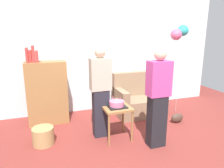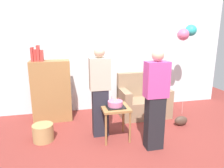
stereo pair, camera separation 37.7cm
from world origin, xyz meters
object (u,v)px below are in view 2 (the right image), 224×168
person_blowing_candles (100,92)px  balloon_bunch (187,33)px  birthday_cake (115,104)px  wicker_basket (43,133)px  bookshelf (51,90)px  person_holding_cake (155,100)px  handbag (181,121)px  couch (143,100)px  side_table (115,112)px

person_blowing_candles → balloon_bunch: 2.38m
birthday_cake → wicker_basket: birthday_cake is taller
birthday_cake → balloon_bunch: (1.81, 0.84, 1.21)m
bookshelf → wicker_basket: (-0.13, -0.89, -0.52)m
person_holding_cake → balloon_bunch: 2.08m
person_holding_cake → handbag: 1.33m
couch → side_table: size_ratio=1.83×
person_blowing_candles → bookshelf: bearing=121.6°
side_table → balloon_bunch: (1.81, 0.84, 1.35)m
bookshelf → person_holding_cake: person_holding_cake is taller
balloon_bunch → person_blowing_candles: bearing=-162.4°
birthday_cake → person_holding_cake: person_holding_cake is taller
bookshelf → birthday_cake: bearing=-44.1°
side_table → person_blowing_candles: (-0.23, 0.19, 0.32)m
couch → person_blowing_candles: 1.44m
person_holding_cake → person_blowing_candles: bearing=-9.1°
side_table → balloon_bunch: size_ratio=0.30×
birthday_cake → person_blowing_candles: 0.35m
side_table → couch: bearing=46.5°
side_table → person_holding_cake: (0.54, -0.44, 0.32)m
person_holding_cake → handbag: person_holding_cake is taller
bookshelf → couch: bearing=-4.4°
side_table → birthday_cake: 0.14m
couch → wicker_basket: bearing=-161.1°
person_blowing_candles → person_holding_cake: 1.00m
side_table → balloon_bunch: balloon_bunch is taller
person_holding_cake → balloon_bunch: size_ratio=0.80×
couch → side_table: 1.30m
side_table → person_blowing_candles: size_ratio=0.37×
balloon_bunch → person_holding_cake: bearing=-134.7°
bookshelf → birthday_cake: bookshelf is taller
bookshelf → person_holding_cake: (1.67, -1.54, 0.16)m
couch → balloon_bunch: 1.78m
bookshelf → person_holding_cake: size_ratio=0.99×
birthday_cake → person_holding_cake: 0.72m
couch → person_holding_cake: (-0.35, -1.38, 0.49)m
person_blowing_candles → person_holding_cake: (0.78, -0.63, 0.00)m
handbag → side_table: bearing=-172.0°
couch → balloon_bunch: size_ratio=0.54×
couch → person_blowing_candles: bearing=-146.5°
balloon_bunch → couch: bearing=174.0°
bookshelf → side_table: bearing=-44.1°
bookshelf → handbag: bookshelf is taller
side_table → person_blowing_candles: 0.44m
handbag → couch: bearing=127.1°
person_holding_cake → wicker_basket: bearing=10.4°
side_table → birthday_cake: size_ratio=1.88×
birthday_cake → couch: bearing=46.5°
person_blowing_candles → wicker_basket: person_blowing_candles is taller
person_holding_cake → wicker_basket: 2.03m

